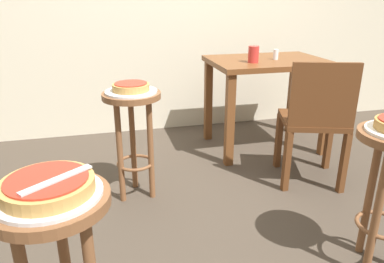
{
  "coord_description": "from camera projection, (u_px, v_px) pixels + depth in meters",
  "views": [
    {
      "loc": [
        -0.62,
        -1.74,
        1.23
      ],
      "look_at": [
        -0.23,
        -0.15,
        0.61
      ],
      "focal_mm": 34.54,
      "sensor_mm": 36.0,
      "label": 1
    }
  ],
  "objects": [
    {
      "name": "stool_leftside",
      "position": [
        133.0,
        123.0,
        2.23
      ],
      "size": [
        0.35,
        0.35,
        0.68
      ],
      "color": "brown",
      "rests_on": "ground_plane"
    },
    {
      "name": "wooden_chair",
      "position": [
        316.0,
        119.0,
        2.39
      ],
      "size": [
        0.5,
        0.5,
        0.85
      ],
      "color": "#5B3319",
      "rests_on": "ground_plane"
    },
    {
      "name": "serving_plate_leftside",
      "position": [
        131.0,
        92.0,
        2.16
      ],
      "size": [
        0.31,
        0.31,
        0.01
      ],
      "primitive_type": "cylinder",
      "color": "silver",
      "rests_on": "stool_leftside"
    },
    {
      "name": "stool_foreground",
      "position": [
        58.0,
        250.0,
        1.12
      ],
      "size": [
        0.35,
        0.35,
        0.68
      ],
      "color": "brown",
      "rests_on": "ground_plane"
    },
    {
      "name": "serving_plate_foreground",
      "position": [
        49.0,
        194.0,
        1.06
      ],
      "size": [
        0.3,
        0.3,
        0.01
      ],
      "primitive_type": "cylinder",
      "color": "silver",
      "rests_on": "stool_foreground"
    },
    {
      "name": "pizza_foreground",
      "position": [
        48.0,
        186.0,
        1.05
      ],
      "size": [
        0.26,
        0.26,
        0.05
      ],
      "color": "tan",
      "rests_on": "serving_plate_foreground"
    },
    {
      "name": "ground_plane",
      "position": [
        223.0,
        218.0,
        2.15
      ],
      "size": [
        6.0,
        6.0,
        0.0
      ],
      "primitive_type": "plane",
      "color": "#42382D"
    },
    {
      "name": "condiment_shaker",
      "position": [
        276.0,
        54.0,
        2.88
      ],
      "size": [
        0.04,
        0.04,
        0.08
      ],
      "primitive_type": "cylinder",
      "color": "white",
      "rests_on": "dining_table"
    },
    {
      "name": "cup_near_edge",
      "position": [
        253.0,
        54.0,
        2.75
      ],
      "size": [
        0.08,
        0.08,
        0.12
      ],
      "primitive_type": "cylinder",
      "color": "red",
      "rests_on": "dining_table"
    },
    {
      "name": "pizza_leftside",
      "position": [
        131.0,
        87.0,
        2.15
      ],
      "size": [
        0.22,
        0.22,
        0.05
      ],
      "color": "tan",
      "rests_on": "serving_plate_leftside"
    },
    {
      "name": "dining_table",
      "position": [
        267.0,
        76.0,
        2.96
      ],
      "size": [
        0.9,
        0.65,
        0.74
      ],
      "color": "brown",
      "rests_on": "ground_plane"
    },
    {
      "name": "pizza_server_knife",
      "position": [
        57.0,
        179.0,
        1.03
      ],
      "size": [
        0.19,
        0.15,
        0.01
      ],
      "primitive_type": "cube",
      "rotation": [
        0.0,
        0.0,
        0.65
      ],
      "color": "silver",
      "rests_on": "pizza_foreground"
    }
  ]
}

